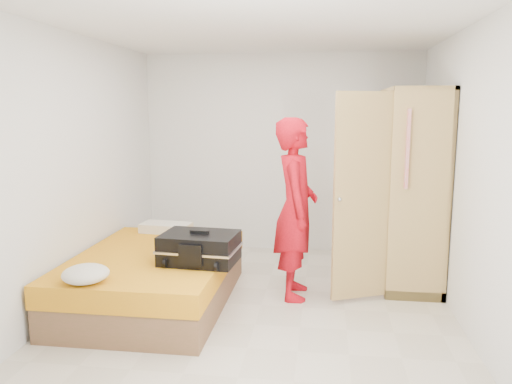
# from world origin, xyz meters

# --- Properties ---
(room) EXTENTS (4.00, 4.02, 2.60)m
(room) POSITION_xyz_m (0.00, 0.00, 1.30)
(room) COLOR beige
(room) RESTS_ON ground
(bed) EXTENTS (1.42, 2.02, 0.50)m
(bed) POSITION_xyz_m (-1.05, -0.08, 0.25)
(bed) COLOR brown
(bed) RESTS_ON ground
(wardrobe) EXTENTS (1.13, 1.42, 2.10)m
(wardrobe) POSITION_xyz_m (1.45, 0.84, 1.00)
(wardrobe) COLOR tan
(wardrobe) RESTS_ON ground
(person) EXTENTS (0.47, 0.68, 1.81)m
(person) POSITION_xyz_m (0.30, 0.31, 0.90)
(person) COLOR red
(person) RESTS_ON ground
(suitcase) EXTENTS (0.73, 0.57, 0.30)m
(suitcase) POSITION_xyz_m (-0.54, -0.27, 0.63)
(suitcase) COLOR black
(suitcase) RESTS_ON bed
(round_cushion) EXTENTS (0.38, 0.38, 0.14)m
(round_cushion) POSITION_xyz_m (-1.32, -0.93, 0.57)
(round_cushion) COLOR beige
(round_cushion) RESTS_ON bed
(pillow) EXTENTS (0.58, 0.34, 0.10)m
(pillow) POSITION_xyz_m (-1.19, 0.77, 0.55)
(pillow) COLOR beige
(pillow) RESTS_ON bed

